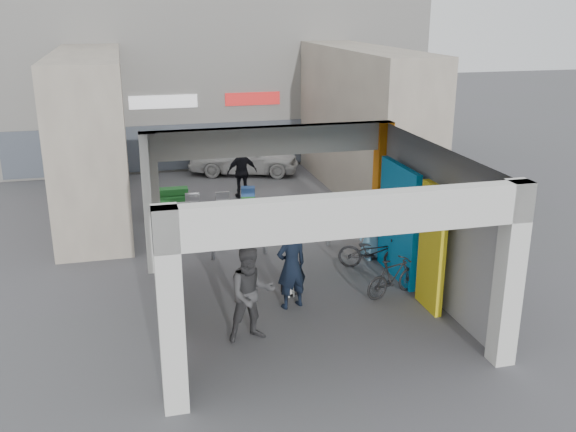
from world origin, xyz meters
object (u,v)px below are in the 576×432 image
object	(u,v)px
cafe_set	(202,219)
man_elderly	(374,226)
produce_stand	(171,206)
border_collie	(290,284)
man_with_dog	(291,266)
white_van	(244,156)
man_crates	(242,172)
bicycle_front	(373,252)
man_back_turned	(251,294)
bicycle_rear	(393,277)

from	to	relation	value
cafe_set	man_elderly	bearing A→B (deg)	-38.67
produce_stand	border_collie	size ratio (longest dim) A/B	1.98
man_with_dog	white_van	size ratio (longest dim) A/B	0.46
cafe_set	man_crates	distance (m)	3.56
cafe_set	border_collie	distance (m)	5.17
man_with_dog	bicycle_front	bearing A→B (deg)	-164.51
white_van	man_with_dog	bearing A→B (deg)	-168.12
border_collie	man_back_turned	xyz separation A→B (m)	(-1.24, -1.78, 0.71)
man_back_turned	bicycle_rear	distance (m)	3.75
man_back_turned	man_with_dog	bearing A→B (deg)	40.95
cafe_set	produce_stand	world-z (taller)	cafe_set
man_elderly	bicycle_rear	bearing A→B (deg)	-100.81
produce_stand	man_back_turned	bearing A→B (deg)	-88.35
bicycle_front	bicycle_rear	world-z (taller)	bicycle_front
produce_stand	man_crates	xyz separation A→B (m)	(2.54, 1.50, 0.56)
cafe_set	bicycle_front	size ratio (longest dim) A/B	0.96
man_with_dog	bicycle_front	xyz separation A→B (m)	(2.51, 1.56, -0.52)
man_with_dog	man_crates	xyz separation A→B (m)	(0.48, 8.60, -0.08)
man_crates	bicycle_front	distance (m)	7.35
border_collie	white_van	bearing A→B (deg)	66.39
border_collie	white_van	xyz separation A→B (m)	(1.03, 11.27, 0.46)
man_back_turned	bicycle_rear	size ratio (longest dim) A/B	1.30
produce_stand	man_with_dog	bearing A→B (deg)	-78.61
border_collie	produce_stand	bearing A→B (deg)	90.07
produce_stand	man_with_dog	distance (m)	7.42
cafe_set	man_elderly	size ratio (longest dim) A/B	0.94
produce_stand	man_elderly	bearing A→B (deg)	-49.48
man_with_dog	man_elderly	size ratio (longest dim) A/B	1.11
man_elderly	border_collie	bearing A→B (deg)	-148.35
man_with_dog	produce_stand	bearing A→B (deg)	-90.07
bicycle_front	white_van	world-z (taller)	white_van
man_back_turned	man_crates	world-z (taller)	man_back_turned
border_collie	man_with_dog	xyz separation A→B (m)	(-0.12, -0.58, 0.71)
man_crates	bicycle_front	xyz separation A→B (m)	(2.03, -7.05, -0.45)
produce_stand	bicycle_rear	distance (m)	8.40
produce_stand	man_back_turned	xyz separation A→B (m)	(0.94, -8.30, 0.63)
man_elderly	produce_stand	bearing A→B (deg)	134.74
man_back_turned	man_crates	xyz separation A→B (m)	(1.60, 9.81, -0.08)
white_van	man_back_turned	bearing A→B (deg)	-172.45
man_with_dog	bicycle_rear	distance (m)	2.45
white_van	man_crates	bearing A→B (deg)	-174.13
border_collie	white_van	size ratio (longest dim) A/B	0.16
man_back_turned	white_van	xyz separation A→B (m)	(2.26, 13.05, -0.26)
man_crates	border_collie	bearing A→B (deg)	81.30
produce_stand	border_collie	xyz separation A→B (m)	(2.18, -6.52, -0.08)
man_back_turned	bicycle_rear	bearing A→B (deg)	12.57
man_with_dog	bicycle_front	distance (m)	3.00
cafe_set	bicycle_rear	xyz separation A→B (m)	(3.68, -5.58, 0.10)
bicycle_rear	man_with_dog	bearing A→B (deg)	71.73
cafe_set	man_back_turned	size ratio (longest dim) A/B	0.85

